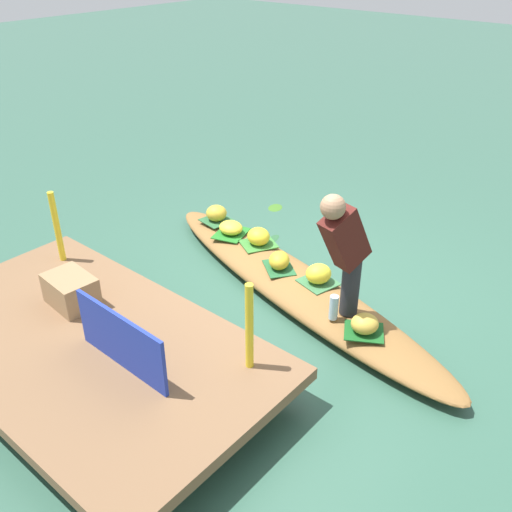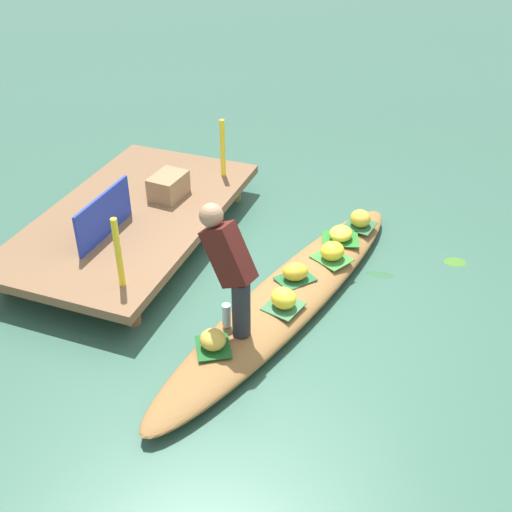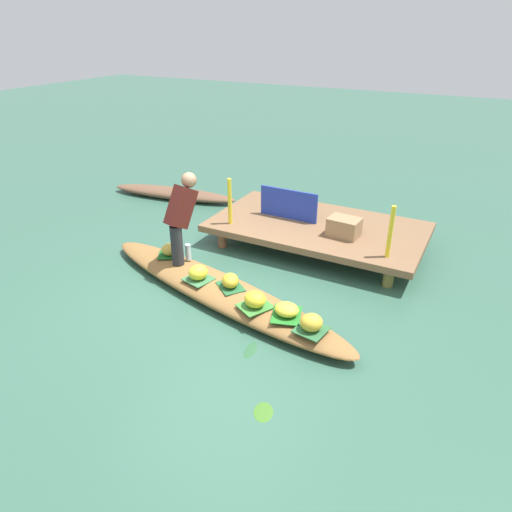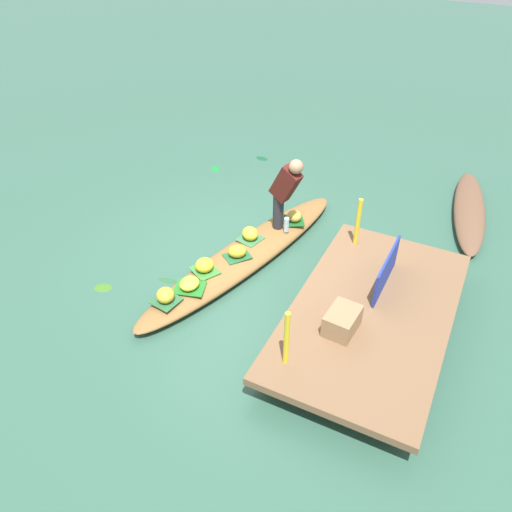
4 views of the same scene
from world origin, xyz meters
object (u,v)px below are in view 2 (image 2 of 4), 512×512
object	(u,v)px
banana_bunch_2	(332,251)
banana_bunch_3	(284,298)
banana_bunch_4	(360,218)
market_banner	(104,216)
produce_crate	(168,186)
water_bottle	(226,315)
banana_bunch_1	(213,340)
vendor_person	(230,265)
vendor_boat	(286,299)
banana_bunch_0	(341,233)
banana_bunch_5	(295,272)

from	to	relation	value
banana_bunch_2	banana_bunch_3	size ratio (longest dim) A/B	1.03
banana_bunch_4	market_banner	bearing A→B (deg)	119.42
banana_bunch_4	produce_crate	xyz separation A→B (m)	(-0.37, 2.16, 0.18)
banana_bunch_4	water_bottle	bearing A→B (deg)	160.85
banana_bunch_1	vendor_person	xyz separation A→B (m)	(0.28, -0.05, 0.60)
vendor_boat	water_bottle	bearing A→B (deg)	166.96
vendor_boat	vendor_person	distance (m)	1.10
market_banner	banana_bunch_1	bearing A→B (deg)	-121.27
market_banner	produce_crate	world-z (taller)	market_banner
produce_crate	market_banner	bearing A→B (deg)	166.98
banana_bunch_1	water_bottle	distance (m)	0.31
banana_bunch_0	produce_crate	distance (m)	2.04
banana_bunch_0	banana_bunch_4	distance (m)	0.37
banana_bunch_2	market_banner	size ratio (longest dim) A/B	0.27
banana_bunch_3	vendor_person	distance (m)	0.81
banana_bunch_2	produce_crate	world-z (taller)	produce_crate
banana_bunch_3	water_bottle	bearing A→B (deg)	137.69
banana_bunch_2	produce_crate	distance (m)	2.08
vendor_person	produce_crate	world-z (taller)	vendor_person
banana_bunch_5	produce_crate	distance (m)	1.99
banana_bunch_3	banana_bunch_5	world-z (taller)	banana_bunch_3
banana_bunch_1	produce_crate	size ratio (longest dim) A/B	0.53
vendor_boat	water_bottle	size ratio (longest dim) A/B	17.83
banana_bunch_3	market_banner	bearing A→B (deg)	81.28
banana_bunch_3	produce_crate	xyz separation A→B (m)	(1.29, 1.82, 0.18)
banana_bunch_3	vendor_person	size ratio (longest dim) A/B	0.21
produce_crate	vendor_boat	bearing A→B (deg)	-120.57
banana_bunch_1	banana_bunch_3	bearing A→B (deg)	-27.61
banana_bunch_3	vendor_person	xyz separation A→B (m)	(-0.45, 0.33, 0.59)
produce_crate	banana_bunch_1	bearing A→B (deg)	-144.65
produce_crate	banana_bunch_4	bearing A→B (deg)	-80.38
banana_bunch_3	market_banner	size ratio (longest dim) A/B	0.26
market_banner	banana_bunch_4	bearing A→B (deg)	-59.65
banana_bunch_1	vendor_person	size ratio (longest dim) A/B	0.19
banana_bunch_2	water_bottle	world-z (taller)	water_bottle
banana_bunch_1	produce_crate	bearing A→B (deg)	35.35
banana_bunch_5	vendor_person	size ratio (longest dim) A/B	0.21
banana_bunch_0	water_bottle	xyz separation A→B (m)	(-1.74, 0.59, 0.04)
banana_bunch_3	banana_bunch_4	distance (m)	1.69
vendor_boat	banana_bunch_0	bearing A→B (deg)	0.24
banana_bunch_1	market_banner	xyz separation A→B (m)	(1.05, 1.67, 0.29)
banana_bunch_0	vendor_boat	bearing A→B (deg)	166.59
vendor_person	banana_bunch_2	bearing A→B (deg)	-21.72
banana_bunch_0	banana_bunch_2	bearing A→B (deg)	-178.54
banana_bunch_1	banana_bunch_0	bearing A→B (deg)	-16.03
banana_bunch_4	banana_bunch_5	bearing A→B (deg)	163.16
banana_bunch_5	produce_crate	world-z (taller)	produce_crate
water_bottle	banana_bunch_0	bearing A→B (deg)	-18.81
market_banner	banana_bunch_5	bearing A→B (deg)	-85.19
water_bottle	market_banner	bearing A→B (deg)	65.98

